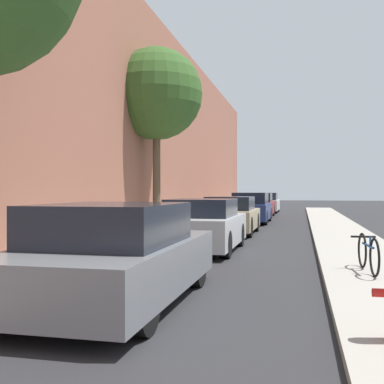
% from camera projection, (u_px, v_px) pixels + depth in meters
% --- Properties ---
extents(ground_plane, '(120.00, 120.00, 0.00)m').
position_uv_depth(ground_plane, '(251.00, 241.00, 14.72)').
color(ground_plane, '#28282B').
extents(sidewalk_left, '(2.00, 52.00, 0.12)m').
position_uv_depth(sidewalk_left, '(162.00, 237.00, 15.38)').
color(sidewalk_left, '#9E998E').
rests_on(sidewalk_left, ground).
extents(sidewalk_right, '(2.00, 52.00, 0.12)m').
position_uv_depth(sidewalk_right, '(348.00, 241.00, 14.07)').
color(sidewalk_right, '#9E998E').
rests_on(sidewalk_right, ground).
extents(building_facade_left, '(0.70, 52.00, 8.30)m').
position_uv_depth(building_facade_left, '(123.00, 113.00, 15.67)').
color(building_facade_left, '#9E604C').
rests_on(building_facade_left, ground).
extents(parked_car_grey, '(1.91, 4.29, 1.39)m').
position_uv_depth(parked_car_grey, '(115.00, 256.00, 6.53)').
color(parked_car_grey, black).
rests_on(parked_car_grey, ground).
extents(parked_car_silver, '(1.77, 3.93, 1.35)m').
position_uv_depth(parked_car_silver, '(203.00, 226.00, 12.20)').
color(parked_car_silver, black).
rests_on(parked_car_silver, ground).
extents(parked_car_champagne, '(1.76, 3.90, 1.34)m').
position_uv_depth(parked_car_champagne, '(231.00, 216.00, 16.95)').
color(parked_car_champagne, black).
rests_on(parked_car_champagne, ground).
extents(parked_car_navy, '(1.74, 4.52, 1.46)m').
position_uv_depth(parked_car_navy, '(251.00, 208.00, 22.75)').
color(parked_car_navy, black).
rests_on(parked_car_navy, ground).
extents(parked_car_red, '(1.75, 4.15, 1.40)m').
position_uv_depth(parked_car_red, '(258.00, 205.00, 27.86)').
color(parked_car_red, black).
rests_on(parked_car_red, ground).
extents(parked_car_white, '(1.88, 4.36, 1.40)m').
position_uv_depth(parked_car_white, '(265.00, 203.00, 33.30)').
color(parked_car_white, black).
rests_on(parked_car_white, ground).
extents(street_tree_far, '(3.17, 3.17, 6.37)m').
position_uv_depth(street_tree_far, '(157.00, 94.00, 16.26)').
color(street_tree_far, brown).
rests_on(street_tree_far, sidewalk_left).
extents(bicycle, '(0.44, 1.60, 0.66)m').
position_uv_depth(bicycle, '(368.00, 253.00, 8.36)').
color(bicycle, black).
rests_on(bicycle, sidewalk_right).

